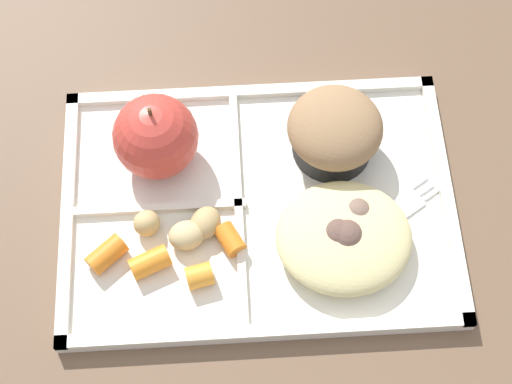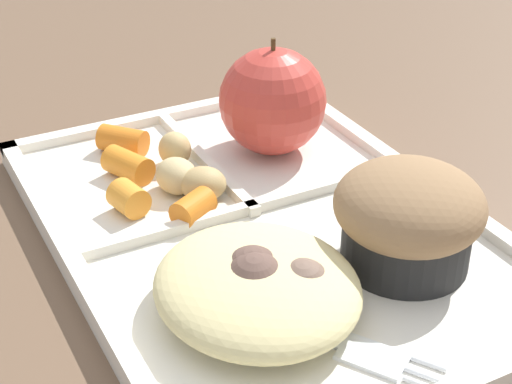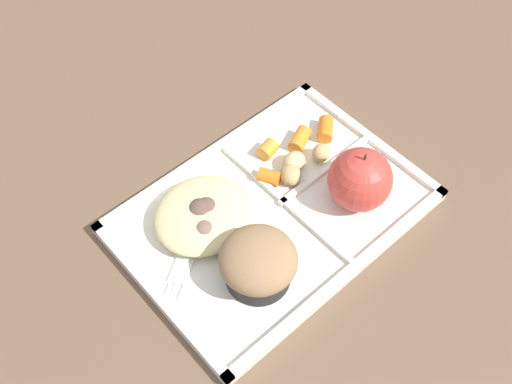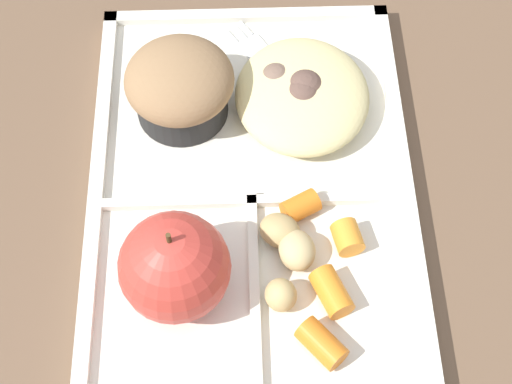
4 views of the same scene
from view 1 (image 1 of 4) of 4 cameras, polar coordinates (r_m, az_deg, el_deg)
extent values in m
plane|color=brown|center=(0.79, 0.14, -1.22)|extent=(6.00, 6.00, 0.00)
cube|color=silver|center=(0.78, 0.14, -1.06)|extent=(0.38, 0.27, 0.01)
cube|color=silver|center=(0.73, 0.74, -9.97)|extent=(0.38, 0.01, 0.01)
cube|color=silver|center=(0.84, -0.38, 7.23)|extent=(0.38, 0.01, 0.01)
cube|color=silver|center=(0.79, -13.41, -1.46)|extent=(0.01, 0.27, 0.01)
cube|color=silver|center=(0.80, 13.52, -0.07)|extent=(0.01, 0.27, 0.01)
cube|color=silver|center=(0.77, -1.28, -0.86)|extent=(0.01, 0.24, 0.01)
cube|color=silver|center=(0.78, -6.92, -1.47)|extent=(0.17, 0.01, 0.01)
sphere|color=#C63D33|center=(0.77, -7.23, 3.96)|extent=(0.08, 0.08, 0.08)
cylinder|color=#4C381E|center=(0.73, -7.63, 5.65)|extent=(0.00, 0.00, 0.01)
cylinder|color=black|center=(0.80, 5.54, 3.68)|extent=(0.08, 0.08, 0.03)
ellipsoid|color=#93704C|center=(0.77, 5.71, 4.64)|extent=(0.09, 0.09, 0.05)
cylinder|color=orange|center=(0.74, -4.09, -6.04)|extent=(0.03, 0.03, 0.02)
cylinder|color=orange|center=(0.75, -7.65, -5.04)|extent=(0.04, 0.03, 0.02)
cylinder|color=orange|center=(0.76, -10.70, -4.42)|extent=(0.04, 0.04, 0.02)
cylinder|color=orange|center=(0.75, -1.88, -3.43)|extent=(0.03, 0.03, 0.02)
ellipsoid|color=tan|center=(0.75, -5.02, -3.12)|extent=(0.04, 0.03, 0.03)
ellipsoid|color=tan|center=(0.76, -7.87, -2.24)|extent=(0.03, 0.03, 0.03)
ellipsoid|color=tan|center=(0.76, -3.66, -2.20)|extent=(0.04, 0.04, 0.02)
ellipsoid|color=beige|center=(0.75, 6.34, -3.26)|extent=(0.13, 0.12, 0.04)
sphere|color=brown|center=(0.75, 6.49, -3.35)|extent=(0.04, 0.04, 0.04)
sphere|color=brown|center=(0.75, 5.89, -3.21)|extent=(0.04, 0.04, 0.04)
sphere|color=brown|center=(0.75, 6.36, -3.17)|extent=(0.03, 0.03, 0.03)
sphere|color=#755B4C|center=(0.76, 7.25, -1.67)|extent=(0.04, 0.04, 0.04)
cube|color=white|center=(0.77, 6.95, -3.59)|extent=(0.08, 0.06, 0.00)
cube|color=white|center=(0.79, 10.61, -0.98)|extent=(0.04, 0.04, 0.00)
cylinder|color=white|center=(0.80, 12.58, -0.40)|extent=(0.02, 0.01, 0.00)
cylinder|color=white|center=(0.80, 12.13, 0.11)|extent=(0.02, 0.01, 0.00)
cylinder|color=white|center=(0.80, 11.68, 0.62)|extent=(0.02, 0.01, 0.00)
camera|label=2|loc=(0.60, 45.10, -5.75)|focal=57.24mm
camera|label=3|loc=(0.71, 41.40, 52.19)|focal=42.15mm
camera|label=4|loc=(0.48, -53.34, 26.91)|focal=55.94mm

